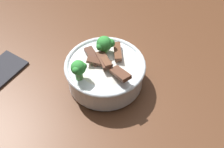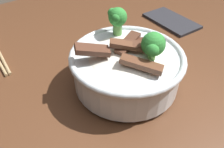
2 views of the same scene
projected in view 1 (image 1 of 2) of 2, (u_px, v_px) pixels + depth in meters
The scene contains 2 objects.
dining_table at pixel (116, 61), 1.08m from camera, with size 1.51×1.03×0.80m.
rice_bowl at pixel (105, 71), 0.84m from camera, with size 0.22×0.22×0.13m.
Camera 1 is at (0.67, 0.33, 1.48)m, focal length 50.14 mm.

